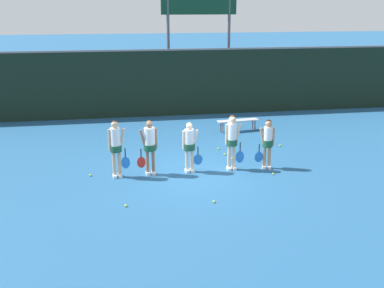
{
  "coord_description": "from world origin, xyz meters",
  "views": [
    {
      "loc": [
        -2.23,
        -13.13,
        5.11
      ],
      "look_at": [
        -0.02,
        0.02,
        0.93
      ],
      "focal_mm": 42.0,
      "sensor_mm": 36.0,
      "label": 1
    }
  ],
  "objects": [
    {
      "name": "tennis_ball_9",
      "position": [
        1.56,
        1.02,
        0.03
      ],
      "size": [
        0.07,
        0.07,
        0.07
      ],
      "primitive_type": "sphere",
      "color": "#CCE033",
      "rests_on": "ground_plane"
    },
    {
      "name": "ground_plane",
      "position": [
        0.0,
        0.0,
        0.0
      ],
      "size": [
        140.0,
        140.0,
        0.0
      ],
      "primitive_type": "plane",
      "color": "#235684"
    },
    {
      "name": "tennis_ball_5",
      "position": [
        3.22,
        1.98,
        0.03
      ],
      "size": [
        0.06,
        0.06,
        0.06
      ],
      "primitive_type": "sphere",
      "color": "#CCE033",
      "rests_on": "ground_plane"
    },
    {
      "name": "tennis_ball_6",
      "position": [
        2.44,
        -0.65,
        0.03
      ],
      "size": [
        0.07,
        0.07,
        0.07
      ],
      "primitive_type": "sphere",
      "color": "#CCE033",
      "rests_on": "ground_plane"
    },
    {
      "name": "scoreboard",
      "position": [
        1.75,
        8.56,
        4.77
      ],
      "size": [
        3.6,
        0.15,
        6.1
      ],
      "color": "#515156",
      "rests_on": "ground_plane"
    },
    {
      "name": "fence_windscreen",
      "position": [
        0.0,
        7.62,
        1.58
      ],
      "size": [
        60.0,
        0.08,
        3.14
      ],
      "color": "black",
      "rests_on": "ground_plane"
    },
    {
      "name": "tennis_ball_2",
      "position": [
        -1.35,
        0.84,
        0.03
      ],
      "size": [
        0.07,
        0.07,
        0.07
      ],
      "primitive_type": "sphere",
      "color": "#CCE033",
      "rests_on": "ground_plane"
    },
    {
      "name": "player_3",
      "position": [
        1.28,
        0.04,
        1.07
      ],
      "size": [
        0.63,
        0.35,
        1.79
      ],
      "rotation": [
        0.0,
        0.0,
        0.03
      ],
      "color": "beige",
      "rests_on": "ground_plane"
    },
    {
      "name": "tennis_ball_0",
      "position": [
        -2.16,
        -2.22,
        0.03
      ],
      "size": [
        0.07,
        0.07,
        0.07
      ],
      "primitive_type": "sphere",
      "color": "#CCE033",
      "rests_on": "ground_plane"
    },
    {
      "name": "player_4",
      "position": [
        2.42,
        -0.03,
        0.95
      ],
      "size": [
        0.61,
        0.34,
        1.62
      ],
      "rotation": [
        0.0,
        0.0,
        -0.19
      ],
      "color": "tan",
      "rests_on": "ground_plane"
    },
    {
      "name": "tennis_ball_10",
      "position": [
        -2.09,
        1.61,
        0.03
      ],
      "size": [
        0.06,
        0.06,
        0.06
      ],
      "primitive_type": "sphere",
      "color": "#CCE033",
      "rests_on": "ground_plane"
    },
    {
      "name": "player_0",
      "position": [
        -2.35,
        -0.01,
        1.07
      ],
      "size": [
        0.62,
        0.35,
        1.8
      ],
      "rotation": [
        0.0,
        0.0,
        0.14
      ],
      "color": "tan",
      "rests_on": "ground_plane"
    },
    {
      "name": "player_1",
      "position": [
        -1.33,
        0.04,
        1.03
      ],
      "size": [
        0.65,
        0.38,
        1.73
      ],
      "rotation": [
        0.0,
        0.0,
        0.12
      ],
      "color": "#8C664C",
      "rests_on": "ground_plane"
    },
    {
      "name": "tennis_ball_8",
      "position": [
        1.32,
        2.11,
        0.03
      ],
      "size": [
        0.07,
        0.07,
        0.07
      ],
      "primitive_type": "sphere",
      "color": "#CCE033",
      "rests_on": "ground_plane"
    },
    {
      "name": "bench_courtside",
      "position": [
        2.67,
        4.43,
        0.41
      ],
      "size": [
        1.78,
        0.57,
        0.48
      ],
      "rotation": [
        0.0,
        0.0,
        0.12
      ],
      "color": "#B2B2B7",
      "rests_on": "ground_plane"
    },
    {
      "name": "player_2",
      "position": [
        -0.08,
        0.07,
        0.94
      ],
      "size": [
        0.65,
        0.36,
        1.61
      ],
      "rotation": [
        0.0,
        0.0,
        0.11
      ],
      "color": "beige",
      "rests_on": "ground_plane"
    },
    {
      "name": "tennis_ball_7",
      "position": [
        -3.18,
        0.18,
        0.03
      ],
      "size": [
        0.07,
        0.07,
        0.07
      ],
      "primitive_type": "sphere",
      "color": "#CCE033",
      "rests_on": "ground_plane"
    },
    {
      "name": "tennis_ball_4",
      "position": [
        0.18,
        -2.36,
        0.03
      ],
      "size": [
        0.07,
        0.07,
        0.07
      ],
      "primitive_type": "sphere",
      "color": "#CCE033",
      "rests_on": "ground_plane"
    },
    {
      "name": "tennis_ball_1",
      "position": [
        1.4,
        1.46,
        0.03
      ],
      "size": [
        0.07,
        0.07,
        0.07
      ],
      "primitive_type": "sphere",
      "color": "#CCE033",
      "rests_on": "ground_plane"
    },
    {
      "name": "tennis_ball_3",
      "position": [
        3.67,
        2.09,
        0.03
      ],
      "size": [
        0.07,
        0.07,
        0.07
      ],
      "primitive_type": "sphere",
      "color": "#CCE033",
      "rests_on": "ground_plane"
    }
  ]
}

